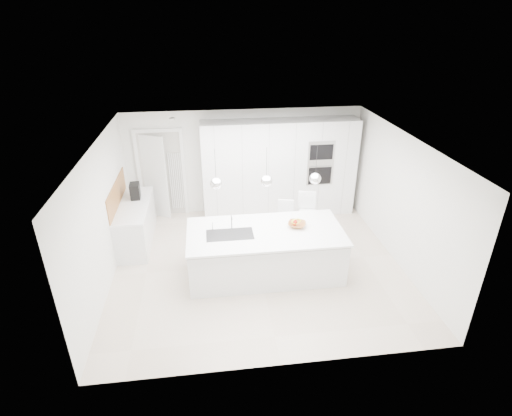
{
  "coord_description": "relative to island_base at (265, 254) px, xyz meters",
  "views": [
    {
      "loc": [
        -0.88,
        -6.48,
        4.49
      ],
      "look_at": [
        0.0,
        0.3,
        1.1
      ],
      "focal_mm": 28.0,
      "sensor_mm": 36.0,
      "label": 1
    }
  ],
  "objects": [
    {
      "name": "island_base",
      "position": [
        0.0,
        0.0,
        0.0
      ],
      "size": [
        2.8,
        1.2,
        0.86
      ],
      "primitive_type": "cube",
      "color": "white",
      "rests_on": "floor"
    },
    {
      "name": "left_base_cabinets",
      "position": [
        -2.55,
        1.5,
        0.0
      ],
      "size": [
        0.6,
        1.8,
        0.86
      ],
      "primitive_type": "cube",
      "color": "white",
      "rests_on": "floor"
    },
    {
      "name": "island_worktop",
      "position": [
        0.0,
        0.05,
        0.45
      ],
      "size": [
        2.84,
        1.4,
        0.04
      ],
      "primitive_type": "cube",
      "color": "white",
      "rests_on": "island_base"
    },
    {
      "name": "wall_left",
      "position": [
        -2.85,
        0.3,
        0.82
      ],
      "size": [
        0.0,
        5.0,
        5.0
      ],
      "primitive_type": "plane",
      "rotation": [
        1.57,
        0.0,
        1.57
      ],
      "color": "white",
      "rests_on": "ground"
    },
    {
      "name": "island_sink",
      "position": [
        -0.65,
        -0.0,
        0.39
      ],
      "size": [
        0.84,
        0.44,
        0.18
      ],
      "primitive_type": null,
      "color": "#3F3F42",
      "rests_on": "island_worktop"
    },
    {
      "name": "oak_backsplash",
      "position": [
        -2.84,
        1.5,
        0.72
      ],
      "size": [
        0.02,
        1.8,
        0.5
      ],
      "primitive_type": "cube",
      "color": "#AE7541",
      "rests_on": "wall_left"
    },
    {
      "name": "pendant_left",
      "position": [
        -0.85,
        -0.0,
        1.47
      ],
      "size": [
        0.2,
        0.2,
        0.2
      ],
      "primitive_type": "sphere",
      "color": "white",
      "rests_on": "ceiling"
    },
    {
      "name": "doorway_frame",
      "position": [
        -2.05,
        2.77,
        0.59
      ],
      "size": [
        1.11,
        0.08,
        2.13
      ],
      "primitive_type": null,
      "color": "white",
      "rests_on": "floor"
    },
    {
      "name": "pendant_right",
      "position": [
        0.85,
        -0.0,
        1.47
      ],
      "size": [
        0.2,
        0.2,
        0.2
      ],
      "primitive_type": "sphere",
      "color": "white",
      "rests_on": "ceiling"
    },
    {
      "name": "banana_bunch",
      "position": [
        0.59,
        0.13,
        0.58
      ],
      "size": [
        0.23,
        0.17,
        0.2
      ],
      "primitive_type": "torus",
      "rotation": [
        1.22,
        0.0,
        0.35
      ],
      "color": "yellow",
      "rests_on": "fruit_bowl"
    },
    {
      "name": "apple_a",
      "position": [
        0.56,
        0.14,
        0.54
      ],
      "size": [
        0.08,
        0.08,
        0.08
      ],
      "primitive_type": "sphere",
      "color": "red",
      "rests_on": "fruit_bowl"
    },
    {
      "name": "apple_b",
      "position": [
        0.58,
        0.19,
        0.54
      ],
      "size": [
        0.08,
        0.08,
        0.08
      ],
      "primitive_type": "sphere",
      "color": "red",
      "rests_on": "fruit_bowl"
    },
    {
      "name": "bar_stool_right",
      "position": [
        1.04,
        0.97,
        0.14
      ],
      "size": [
        0.49,
        0.6,
        1.14
      ],
      "primitive_type": null,
      "rotation": [
        0.0,
        0.0,
        -0.24
      ],
      "color": "white",
      "rests_on": "floor"
    },
    {
      "name": "fruit_bowl",
      "position": [
        0.6,
        0.14,
        0.51
      ],
      "size": [
        0.42,
        0.42,
        0.08
      ],
      "primitive_type": "imported",
      "rotation": [
        0.0,
        0.0,
        -0.34
      ],
      "color": "#AE7541",
      "rests_on": "island_worktop"
    },
    {
      "name": "left_worktop",
      "position": [
        -2.55,
        1.5,
        0.45
      ],
      "size": [
        0.62,
        1.82,
        0.04
      ],
      "primitive_type": "cube",
      "color": "white",
      "rests_on": "left_base_cabinets"
    },
    {
      "name": "radiator",
      "position": [
        -1.73,
        2.76,
        0.42
      ],
      "size": [
        0.32,
        0.04,
        1.4
      ],
      "primitive_type": null,
      "color": "white",
      "rests_on": "floor"
    },
    {
      "name": "wall_back",
      "position": [
        -0.1,
        2.8,
        0.82
      ],
      "size": [
        5.5,
        0.0,
        5.5
      ],
      "primitive_type": "plane",
      "rotation": [
        1.57,
        0.0,
        0.0
      ],
      "color": "white",
      "rests_on": "ground"
    },
    {
      "name": "oven_stack",
      "position": [
        1.6,
        2.19,
        0.92
      ],
      "size": [
        0.62,
        0.04,
        1.05
      ],
      "primitive_type": null,
      "color": "#A5A5A8",
      "rests_on": "tall_cabinets"
    },
    {
      "name": "island_tap",
      "position": [
        -0.6,
        0.2,
        0.62
      ],
      "size": [
        0.02,
        0.02,
        0.3
      ],
      "primitive_type": "cylinder",
      "color": "white",
      "rests_on": "island_worktop"
    },
    {
      "name": "pendant_mid",
      "position": [
        -0.0,
        -0.0,
        1.47
      ],
      "size": [
        0.2,
        0.2,
        0.2
      ],
      "primitive_type": "sphere",
      "color": "white",
      "rests_on": "ceiling"
    },
    {
      "name": "bar_stool_left",
      "position": [
        0.57,
        0.9,
        0.08
      ],
      "size": [
        0.43,
        0.53,
        1.02
      ],
      "primitive_type": null,
      "rotation": [
        0.0,
        0.0,
        -0.21
      ],
      "color": "white",
      "rests_on": "floor"
    },
    {
      "name": "ceiling",
      "position": [
        -0.1,
        0.3,
        2.07
      ],
      "size": [
        5.5,
        5.5,
        0.0
      ],
      "primitive_type": "plane",
      "rotation": [
        3.14,
        0.0,
        0.0
      ],
      "color": "white",
      "rests_on": "wall_back"
    },
    {
      "name": "espresso_machine",
      "position": [
        -2.53,
        1.81,
        0.63
      ],
      "size": [
        0.22,
        0.32,
        0.33
      ],
      "primitive_type": "cube",
      "rotation": [
        0.0,
        0.0,
        0.07
      ],
      "color": "black",
      "rests_on": "left_worktop"
    },
    {
      "name": "hallway_door",
      "position": [
        -2.3,
        2.72,
        0.57
      ],
      "size": [
        0.76,
        0.38,
        2.0
      ],
      "primitive_type": "cube",
      "rotation": [
        0.0,
        0.0,
        -0.44
      ],
      "color": "white",
      "rests_on": "floor"
    },
    {
      "name": "tall_cabinets",
      "position": [
        0.7,
        2.5,
        0.72
      ],
      "size": [
        3.6,
        0.6,
        2.3
      ],
      "primitive_type": "cube",
      "color": "white",
      "rests_on": "floor"
    },
    {
      "name": "floor",
      "position": [
        -0.1,
        0.3,
        -0.43
      ],
      "size": [
        5.5,
        5.5,
        0.0
      ],
      "primitive_type": "plane",
      "color": "beige",
      "rests_on": "ground"
    }
  ]
}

